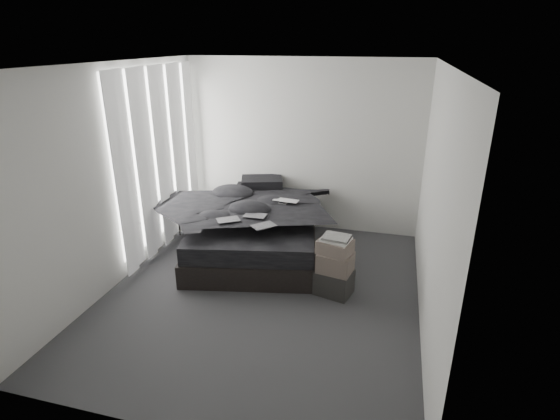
% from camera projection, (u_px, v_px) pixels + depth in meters
% --- Properties ---
extents(floor, '(3.60, 4.20, 0.01)m').
position_uv_depth(floor, '(263.00, 292.00, 5.24)').
color(floor, '#353538').
rests_on(floor, ground).
extents(ceiling, '(3.60, 4.20, 0.01)m').
position_uv_depth(ceiling, '(259.00, 64.00, 4.29)').
color(ceiling, white).
rests_on(ceiling, ground).
extents(wall_back, '(3.60, 0.01, 2.60)m').
position_uv_depth(wall_back, '(302.00, 146.00, 6.65)').
color(wall_back, silver).
rests_on(wall_back, ground).
extents(wall_front, '(3.60, 0.01, 2.60)m').
position_uv_depth(wall_front, '(167.00, 288.00, 2.88)').
color(wall_front, silver).
rests_on(wall_front, ground).
extents(wall_left, '(0.01, 4.20, 2.60)m').
position_uv_depth(wall_left, '(117.00, 177.00, 5.19)').
color(wall_left, silver).
rests_on(wall_left, ground).
extents(wall_right, '(0.01, 4.20, 2.60)m').
position_uv_depth(wall_right, '(434.00, 204.00, 4.33)').
color(wall_right, silver).
rests_on(wall_right, ground).
extents(window_left, '(0.02, 2.00, 2.30)m').
position_uv_depth(window_left, '(157.00, 155.00, 5.98)').
color(window_left, white).
rests_on(window_left, wall_left).
extents(curtain_left, '(0.06, 2.12, 2.48)m').
position_uv_depth(curtain_left, '(160.00, 160.00, 6.00)').
color(curtain_left, white).
rests_on(curtain_left, wall_left).
extents(bed, '(2.09, 2.51, 0.30)m').
position_uv_depth(bed, '(255.00, 241.00, 6.20)').
color(bed, black).
rests_on(bed, floor).
extents(mattress, '(2.01, 2.43, 0.24)m').
position_uv_depth(mattress, '(255.00, 224.00, 6.10)').
color(mattress, black).
rests_on(mattress, bed).
extents(duvet, '(1.98, 2.18, 0.26)m').
position_uv_depth(duvet, '(254.00, 209.00, 5.96)').
color(duvet, black).
rests_on(duvet, mattress).
extents(pillow_lower, '(0.74, 0.58, 0.15)m').
position_uv_depth(pillow_lower, '(257.00, 191.00, 6.84)').
color(pillow_lower, black).
rests_on(pillow_lower, mattress).
extents(pillow_upper, '(0.72, 0.60, 0.14)m').
position_uv_depth(pillow_upper, '(262.00, 182.00, 6.76)').
color(pillow_upper, black).
rests_on(pillow_upper, pillow_lower).
extents(laptop, '(0.38, 0.27, 0.03)m').
position_uv_depth(laptop, '(285.00, 197.00, 5.99)').
color(laptop, silver).
rests_on(laptop, duvet).
extents(comic_a, '(0.33, 0.31, 0.01)m').
position_uv_depth(comic_a, '(228.00, 214.00, 5.43)').
color(comic_a, black).
rests_on(comic_a, duvet).
extents(comic_b, '(0.28, 0.18, 0.01)m').
position_uv_depth(comic_b, '(255.00, 209.00, 5.56)').
color(comic_b, black).
rests_on(comic_b, duvet).
extents(comic_c, '(0.32, 0.33, 0.01)m').
position_uv_depth(comic_c, '(264.00, 219.00, 5.25)').
color(comic_c, black).
rests_on(comic_c, duvet).
extents(side_stand, '(0.42, 0.42, 0.60)m').
position_uv_depth(side_stand, '(190.00, 216.00, 6.68)').
color(side_stand, black).
rests_on(side_stand, floor).
extents(papers, '(0.26, 0.21, 0.01)m').
position_uv_depth(papers, '(189.00, 198.00, 6.56)').
color(papers, white).
rests_on(papers, side_stand).
extents(floor_books, '(0.16, 0.21, 0.13)m').
position_uv_depth(floor_books, '(202.00, 234.00, 6.62)').
color(floor_books, black).
rests_on(floor_books, floor).
extents(box_lower, '(0.48, 0.41, 0.30)m').
position_uv_depth(box_lower, '(334.00, 282.00, 5.16)').
color(box_lower, black).
rests_on(box_lower, floor).
extents(box_mid, '(0.43, 0.37, 0.23)m').
position_uv_depth(box_mid, '(335.00, 262.00, 5.05)').
color(box_mid, '#61544C').
rests_on(box_mid, box_lower).
extents(box_upper, '(0.44, 0.39, 0.16)m').
position_uv_depth(box_upper, '(335.00, 247.00, 4.99)').
color(box_upper, '#61544C').
rests_on(box_upper, box_mid).
extents(art_book_white, '(0.36, 0.32, 0.03)m').
position_uv_depth(art_book_white, '(336.00, 239.00, 4.95)').
color(art_book_white, silver).
rests_on(art_book_white, box_upper).
extents(art_book_snake, '(0.34, 0.28, 0.03)m').
position_uv_depth(art_book_snake, '(337.00, 237.00, 4.93)').
color(art_book_snake, silver).
rests_on(art_book_snake, art_book_white).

